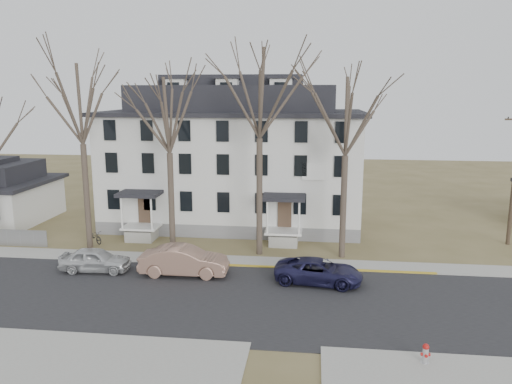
# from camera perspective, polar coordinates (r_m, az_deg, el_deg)

# --- Properties ---
(ground) EXTENTS (120.00, 120.00, 0.00)m
(ground) POSITION_cam_1_polar(r_m,az_deg,el_deg) (25.11, -4.49, -13.99)
(ground) COLOR olive
(ground) RESTS_ON ground
(main_road) EXTENTS (120.00, 10.00, 0.04)m
(main_road) POSITION_cam_1_polar(r_m,az_deg,el_deg) (26.90, -3.65, -12.19)
(main_road) COLOR #27272A
(main_road) RESTS_ON ground
(far_sidewalk) EXTENTS (120.00, 2.00, 0.08)m
(far_sidewalk) POSITION_cam_1_polar(r_m,az_deg,el_deg) (32.42, -1.74, -7.99)
(far_sidewalk) COLOR #A09F97
(far_sidewalk) RESTS_ON ground
(near_sidewalk_left) EXTENTS (20.00, 5.00, 0.08)m
(near_sidewalk_left) POSITION_cam_1_polar(r_m,az_deg,el_deg) (23.87, -27.16, -16.71)
(near_sidewalk_left) COLOR #A09F97
(near_sidewalk_left) RESTS_ON ground
(yellow_curb) EXTENTS (14.00, 0.25, 0.06)m
(yellow_curb) POSITION_cam_1_polar(r_m,az_deg,el_deg) (31.26, 7.23, -8.83)
(yellow_curb) COLOR gold
(yellow_curb) RESTS_ON ground
(boarding_house) EXTENTS (20.80, 12.36, 12.05)m
(boarding_house) POSITION_cam_1_polar(r_m,az_deg,el_deg) (41.08, -2.52, 3.85)
(boarding_house) COLOR slate
(boarding_house) RESTS_ON ground
(tree_far_left) EXTENTS (8.40, 8.40, 13.72)m
(tree_far_left) POSITION_cam_1_polar(r_m,az_deg,el_deg) (35.62, -19.48, 10.09)
(tree_far_left) COLOR #473B31
(tree_far_left) RESTS_ON ground
(tree_mid_left) EXTENTS (7.80, 7.80, 12.74)m
(tree_mid_left) POSITION_cam_1_polar(r_m,az_deg,el_deg) (33.46, -10.00, 9.24)
(tree_mid_left) COLOR #473B31
(tree_mid_left) RESTS_ON ground
(tree_center) EXTENTS (9.00, 9.00, 14.70)m
(tree_center) POSITION_cam_1_polar(r_m,az_deg,el_deg) (32.25, 0.41, 11.97)
(tree_center) COLOR #473B31
(tree_center) RESTS_ON ground
(tree_mid_right) EXTENTS (7.80, 7.80, 12.74)m
(tree_mid_right) POSITION_cam_1_polar(r_m,az_deg,el_deg) (32.13, 10.33, 9.15)
(tree_mid_right) COLOR #473B31
(tree_mid_right) RESTS_ON ground
(car_silver) EXTENTS (4.33, 1.94, 1.44)m
(car_silver) POSITION_cam_1_polar(r_m,az_deg,el_deg) (32.02, -17.89, -7.44)
(car_silver) COLOR silver
(car_silver) RESTS_ON ground
(car_tan) EXTENTS (5.27, 1.94, 1.72)m
(car_tan) POSITION_cam_1_polar(r_m,az_deg,el_deg) (30.21, -8.23, -7.85)
(car_tan) COLOR #946E5C
(car_tan) RESTS_ON ground
(car_navy) EXTENTS (5.23, 2.92, 1.38)m
(car_navy) POSITION_cam_1_polar(r_m,az_deg,el_deg) (28.94, 7.17, -9.05)
(car_navy) COLOR #1C1B3E
(car_navy) RESTS_ON ground
(bicycle_left) EXTENTS (1.79, 1.47, 0.92)m
(bicycle_left) POSITION_cam_1_polar(r_m,az_deg,el_deg) (37.92, -17.99, -4.95)
(bicycle_left) COLOR black
(bicycle_left) RESTS_ON ground
(fire_hydrant) EXTENTS (0.37, 0.35, 0.89)m
(fire_hydrant) POSITION_cam_1_polar(r_m,az_deg,el_deg) (22.03, 18.80, -17.12)
(fire_hydrant) COLOR #B7B7BA
(fire_hydrant) RESTS_ON ground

